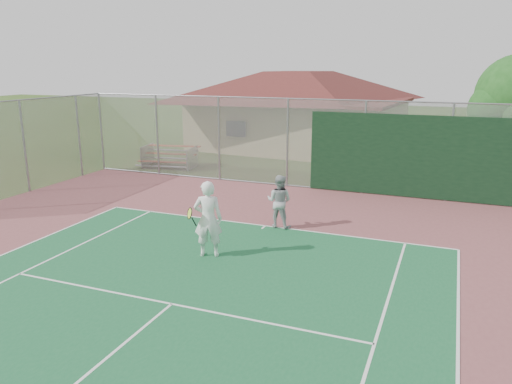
% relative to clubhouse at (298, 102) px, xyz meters
% --- Properties ---
extents(back_fence, '(20.08, 0.11, 3.53)m').
position_rel_clubhouse_xyz_m(back_fence, '(5.45, -9.11, -0.98)').
color(back_fence, gray).
rests_on(back_fence, ground).
extents(side_fence_left, '(0.08, 9.00, 3.50)m').
position_rel_clubhouse_xyz_m(side_fence_left, '(-6.66, -13.58, -0.90)').
color(side_fence_left, gray).
rests_on(side_fence_left, ground).
extents(clubhouse, '(12.79, 9.17, 5.21)m').
position_rel_clubhouse_xyz_m(clubhouse, '(0.00, 0.00, 0.00)').
color(clubhouse, tan).
rests_on(clubhouse, ground).
extents(bleachers, '(2.80, 1.89, 0.97)m').
position_rel_clubhouse_xyz_m(bleachers, '(-4.15, -7.39, -2.13)').
color(bleachers, '#B34A29').
rests_on(bleachers, ground).
extents(player_white_front, '(0.96, 0.83, 1.97)m').
position_rel_clubhouse_xyz_m(player_white_front, '(2.84, -17.01, -1.66)').
color(player_white_front, white).
rests_on(player_white_front, ground).
extents(player_grey_back, '(0.80, 0.63, 1.60)m').
position_rel_clubhouse_xyz_m(player_grey_back, '(3.75, -14.13, -1.85)').
color(player_grey_back, '#A7AAAC').
rests_on(player_grey_back, ground).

